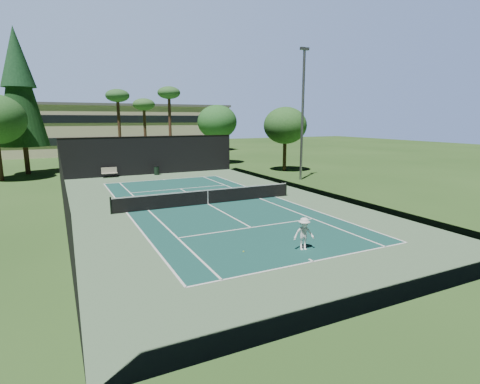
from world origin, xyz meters
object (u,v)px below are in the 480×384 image
at_px(tennis_net, 208,196).
at_px(tennis_ball_a, 244,251).
at_px(tennis_ball_c, 221,193).
at_px(tennis_ball_d, 124,197).
at_px(tennis_ball_b, 136,198).
at_px(trash_bin, 157,170).
at_px(park_bench, 109,172).
at_px(player, 304,234).

xyz_separation_m(tennis_net, tennis_ball_a, (-2.07, -9.60, -0.52)).
bearing_deg(tennis_ball_a, tennis_ball_c, 70.79).
xyz_separation_m(tennis_ball_c, tennis_ball_d, (-7.12, 2.02, -0.01)).
relative_size(tennis_ball_b, tennis_ball_c, 1.01).
height_order(tennis_ball_c, trash_bin, trash_bin).
height_order(tennis_ball_c, park_bench, park_bench).
distance_m(player, tennis_ball_d, 16.40).
xyz_separation_m(player, park_bench, (-4.99, 26.13, -0.20)).
bearing_deg(player, tennis_ball_b, 122.17).
bearing_deg(tennis_ball_c, tennis_ball_b, 168.26).
bearing_deg(tennis_ball_c, player, -97.65).
bearing_deg(tennis_net, tennis_ball_a, -102.20).
height_order(tennis_net, tennis_ball_b, tennis_net).
bearing_deg(tennis_ball_b, trash_bin, 68.71).
xyz_separation_m(player, tennis_ball_c, (1.81, 13.48, -0.71)).
bearing_deg(park_bench, tennis_ball_c, -61.72).
xyz_separation_m(tennis_net, park_bench, (-4.49, 15.63, -0.01)).
relative_size(tennis_ball_b, park_bench, 0.05).
bearing_deg(tennis_ball_a, park_bench, 95.48).
distance_m(park_bench, trash_bin, 4.72).
height_order(tennis_net, player, player).
height_order(tennis_net, tennis_ball_c, tennis_net).
bearing_deg(tennis_net, tennis_ball_c, 52.28).
bearing_deg(tennis_net, park_bench, 106.04).
distance_m(tennis_net, tennis_ball_b, 5.96).
xyz_separation_m(tennis_ball_b, tennis_ball_d, (-0.72, 0.69, -0.01)).
xyz_separation_m(tennis_ball_b, tennis_ball_c, (6.39, -1.33, -0.00)).
height_order(tennis_ball_c, tennis_ball_d, tennis_ball_c).
height_order(tennis_net, park_bench, tennis_net).
bearing_deg(tennis_ball_a, tennis_ball_b, 98.22).
xyz_separation_m(tennis_net, tennis_ball_b, (-4.08, 4.31, -0.52)).
distance_m(tennis_ball_b, tennis_ball_c, 6.53).
distance_m(tennis_ball_d, park_bench, 10.64).
distance_m(tennis_ball_c, tennis_ball_d, 7.40).
distance_m(player, trash_bin, 25.84).
xyz_separation_m(tennis_net, tennis_ball_d, (-4.81, 5.00, -0.53)).
bearing_deg(trash_bin, tennis_ball_b, -111.29).
xyz_separation_m(player, trash_bin, (-0.29, 25.84, -0.27)).
xyz_separation_m(player, tennis_ball_a, (-2.57, 0.90, -0.71)).
relative_size(tennis_ball_a, trash_bin, 0.07).
bearing_deg(player, tennis_ball_d, 123.87).
xyz_separation_m(tennis_ball_b, trash_bin, (4.30, 11.02, 0.44)).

